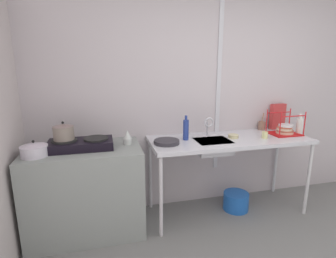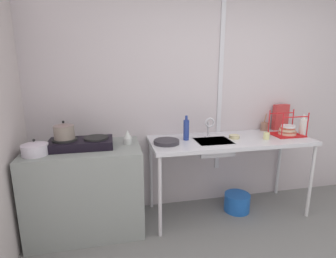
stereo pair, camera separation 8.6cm
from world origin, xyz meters
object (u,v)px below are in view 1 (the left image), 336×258
Objects in this scene: pot_on_left_burner at (64,132)px; faucet at (208,124)px; frying_pan at (167,142)px; bucket_on_floor at (236,201)px; dish_rack at (285,130)px; cup_by_rack at (265,135)px; utensil_jar at (262,126)px; pot_beside_stove at (34,150)px; stove at (81,144)px; cereal_box at (277,116)px; sink_basin at (213,146)px; small_bowl_on_drainboard at (233,136)px; bottle_by_sink at (186,129)px; bottle_by_rack at (300,125)px; percolator at (128,137)px.

pot_on_left_burner is 0.86× the size of faucet.
faucet is 0.55m from frying_pan.
bucket_on_floor is (0.84, 0.03, -0.79)m from frying_pan.
faucet is 0.91m from dish_rack.
cup_by_rack is at bearing -3.11° from frying_pan.
utensil_jar is (1.28, 0.30, 0.03)m from frying_pan.
pot_on_left_burner is 0.29m from pot_beside_stove.
cup_by_rack is (1.92, -0.10, -0.01)m from stove.
bucket_on_floor is (-0.57, -0.01, -0.82)m from dish_rack.
frying_pan is 0.83× the size of cereal_box.
pot_beside_stove is 0.74× the size of cereal_box.
small_bowl_on_drainboard is (0.26, 0.04, 0.08)m from sink_basin.
utensil_jar is at bearing 13.11° from frying_pan.
cup_by_rack is at bearing -17.44° from small_bowl_on_drainboard.
cereal_box is at bearing 6.27° from pot_on_left_burner.
pot_beside_stove reaches higher than frying_pan.
dish_rack is at bearing 16.62° from cup_by_rack.
faucet is 0.67× the size of dish_rack.
pot_beside_stove reaches higher than stove.
pot_beside_stove is 1.97m from small_bowl_on_drainboard.
cup_by_rack is (2.29, 0.03, -0.03)m from pot_beside_stove.
bottle_by_sink is 1.35m from bottle_by_rack.
cereal_box is (-0.09, 0.29, 0.06)m from bottle_by_rack.
pot_beside_stove is 0.62× the size of sink_basin.
cup_by_rack reaches higher than sink_basin.
faucet is (1.34, 0.11, 0.10)m from stove.
dish_rack is at bearing 172.82° from bottle_by_rack.
cereal_box is at bearing 41.66° from cup_by_rack.
percolator is (0.45, 0.04, 0.02)m from stove.
bottle_by_sink is at bearing 2.69° from pot_on_left_burner.
pot_beside_stove reaches higher than small_bowl_on_drainboard.
small_bowl_on_drainboard is at bearing 178.07° from bottle_by_rack.
frying_pan is 0.99× the size of bottle_by_sink.
cup_by_rack is at bearing -2.66° from pot_on_left_burner.
bottle_by_rack is at bearing -7.18° from dish_rack.
bucket_on_floor is (-0.74, 0.02, -0.87)m from bottle_by_rack.
small_bowl_on_drainboard reaches higher than sink_basin.
cereal_box reaches higher than sink_basin.
frying_pan is 0.78× the size of dish_rack.
bottle_by_sink reaches higher than sink_basin.
frying_pan is at bearing -166.89° from utensil_jar.
bottle_by_rack reaches higher than percolator.
faucet is (0.90, 0.07, 0.08)m from percolator.
stove is 2.35m from cereal_box.
percolator is at bearing 178.13° from small_bowl_on_drainboard.
bottle_by_rack is at bearing -7.11° from faucet.
bottle_by_sink is (-0.85, 0.15, 0.08)m from cup_by_rack.
utensil_jar is 0.97m from bucket_on_floor.
utensil_jar is at bearing 11.00° from faucet.
pot_beside_stove reaches higher than bucket_on_floor.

